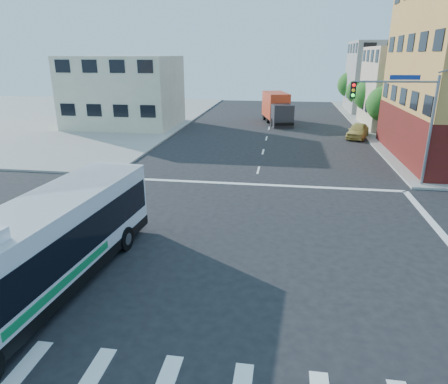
# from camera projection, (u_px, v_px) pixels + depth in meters

# --- Properties ---
(ground) EXTENTS (120.00, 120.00, 0.00)m
(ground) POSITION_uv_depth(u_px,v_px,m) (238.00, 250.00, 17.55)
(ground) COLOR black
(ground) RESTS_ON ground
(sidewalk_nw) EXTENTS (50.00, 50.00, 0.15)m
(sidewalk_nw) POSITION_uv_depth(u_px,v_px,m) (17.00, 116.00, 55.20)
(sidewalk_nw) COLOR gray
(sidewalk_nw) RESTS_ON ground
(building_east_near) EXTENTS (12.06, 10.06, 9.00)m
(building_east_near) POSITION_uv_depth(u_px,v_px,m) (421.00, 88.00, 45.42)
(building_east_near) COLOR #C2AF94
(building_east_near) RESTS_ON ground
(building_east_far) EXTENTS (12.06, 10.06, 10.00)m
(building_east_far) POSITION_uv_depth(u_px,v_px,m) (392.00, 77.00, 58.34)
(building_east_far) COLOR gray
(building_east_far) RESTS_ON ground
(building_west) EXTENTS (12.06, 10.06, 8.00)m
(building_west) POSITION_uv_depth(u_px,v_px,m) (124.00, 92.00, 46.67)
(building_west) COLOR beige
(building_west) RESTS_ON ground
(signal_mast_ne) EXTENTS (7.91, 1.13, 8.07)m
(signal_mast_ne) POSITION_uv_depth(u_px,v_px,m) (405.00, 109.00, 24.56)
(signal_mast_ne) COLOR slate
(signal_mast_ne) RESTS_ON ground
(street_tree_a) EXTENTS (3.60, 3.60, 5.53)m
(street_tree_a) POSITION_uv_depth(u_px,v_px,m) (386.00, 102.00, 40.78)
(street_tree_a) COLOR #3B2415
(street_tree_a) RESTS_ON ground
(street_tree_b) EXTENTS (3.80, 3.80, 5.79)m
(street_tree_b) POSITION_uv_depth(u_px,v_px,m) (371.00, 93.00, 48.21)
(street_tree_b) COLOR #3B2415
(street_tree_b) RESTS_ON ground
(street_tree_c) EXTENTS (3.40, 3.40, 5.29)m
(street_tree_c) POSITION_uv_depth(u_px,v_px,m) (359.00, 90.00, 55.78)
(street_tree_c) COLOR #3B2415
(street_tree_c) RESTS_ON ground
(street_tree_d) EXTENTS (4.00, 4.00, 6.03)m
(street_tree_d) POSITION_uv_depth(u_px,v_px,m) (351.00, 83.00, 63.12)
(street_tree_d) COLOR #3B2415
(street_tree_d) RESTS_ON ground
(transit_bus) EXTENTS (3.57, 12.55, 3.67)m
(transit_bus) POSITION_uv_depth(u_px,v_px,m) (36.00, 251.00, 13.62)
(transit_bus) COLOR black
(transit_bus) RESTS_ON ground
(box_truck) EXTENTS (4.17, 8.46, 3.66)m
(box_truck) POSITION_uv_depth(u_px,v_px,m) (277.00, 109.00, 49.42)
(box_truck) COLOR #29292E
(box_truck) RESTS_ON ground
(parked_car) EXTENTS (3.11, 4.80, 1.52)m
(parked_car) POSITION_uv_depth(u_px,v_px,m) (358.00, 131.00, 40.85)
(parked_car) COLOR #CFB856
(parked_car) RESTS_ON ground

